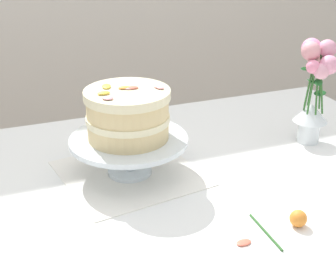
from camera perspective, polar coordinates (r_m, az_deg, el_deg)
name	(u,v)px	position (r m, az deg, el deg)	size (l,w,h in m)	color
dining_table	(195,216)	(1.23, 3.18, -9.49)	(1.40, 1.00, 0.74)	white
linen_napkin	(130,173)	(1.23, -4.47, -4.53)	(0.32, 0.32, 0.00)	white
cake_stand	(129,144)	(1.20, -4.59, -1.09)	(0.29, 0.29, 0.10)	silver
layer_cake	(128,114)	(1.16, -4.72, 2.41)	(0.20, 0.20, 0.13)	beige
flower_vase	(314,88)	(1.40, 16.71, 5.25)	(0.10, 0.12, 0.29)	silver
fallen_rose	(296,219)	(1.06, 14.74, -9.55)	(0.10, 0.13, 0.04)	#2D6028
loose_petal_0	(244,242)	(1.00, 8.83, -12.35)	(0.03, 0.02, 0.01)	#E56B51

